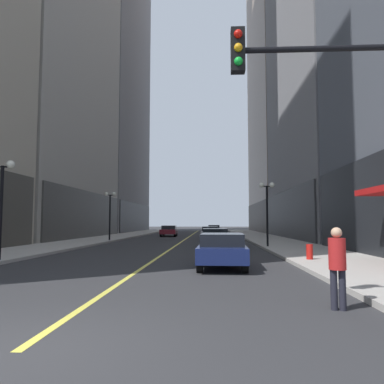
# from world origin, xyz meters

# --- Properties ---
(ground_plane) EXTENTS (200.00, 200.00, 0.00)m
(ground_plane) POSITION_xyz_m (0.00, 35.00, 0.00)
(ground_plane) COLOR #2D2D30
(sidewalk_left) EXTENTS (4.50, 78.00, 0.15)m
(sidewalk_left) POSITION_xyz_m (-8.25, 35.00, 0.07)
(sidewalk_left) COLOR #ADA8A0
(sidewalk_left) RESTS_ON ground
(sidewalk_right) EXTENTS (4.50, 78.00, 0.15)m
(sidewalk_right) POSITION_xyz_m (8.25, 35.00, 0.07)
(sidewalk_right) COLOR #ADA8A0
(sidewalk_right) RESTS_ON ground
(lane_centre_stripe) EXTENTS (0.16, 70.00, 0.01)m
(lane_centre_stripe) POSITION_xyz_m (0.00, 35.00, 0.00)
(lane_centre_stripe) COLOR #E5D64C
(lane_centre_stripe) RESTS_ON ground
(building_left_far) EXTENTS (15.41, 26.00, 80.97)m
(building_left_far) POSITION_xyz_m (-18.11, 60.00, 40.41)
(building_left_far) COLOR gray
(building_left_far) RESTS_ON ground
(building_right_far) EXTENTS (11.85, 26.00, 75.70)m
(building_right_far) POSITION_xyz_m (16.34, 60.00, 37.75)
(building_right_far) COLOR gray
(building_right_far) RESTS_ON ground
(car_navy) EXTENTS (1.93, 4.43, 1.32)m
(car_navy) POSITION_xyz_m (3.07, 9.50, 0.72)
(car_navy) COLOR #141E4C
(car_navy) RESTS_ON ground
(car_green) EXTENTS (1.88, 4.71, 1.32)m
(car_green) POSITION_xyz_m (2.88, 20.28, 0.72)
(car_green) COLOR #196038
(car_green) RESTS_ON ground
(car_silver) EXTENTS (1.78, 4.10, 1.32)m
(car_silver) POSITION_xyz_m (2.56, 31.22, 0.72)
(car_silver) COLOR #B7B7BC
(car_silver) RESTS_ON ground
(car_maroon) EXTENTS (2.04, 4.84, 1.32)m
(car_maroon) POSITION_xyz_m (-2.54, 40.61, 0.72)
(car_maroon) COLOR maroon
(car_maroon) RESTS_ON ground
(car_white) EXTENTS (1.86, 4.07, 1.32)m
(car_white) POSITION_xyz_m (2.99, 48.36, 0.72)
(car_white) COLOR silver
(car_white) RESTS_ON ground
(pedestrian_in_red_jacket) EXTENTS (0.40, 0.40, 1.66)m
(pedestrian_in_red_jacket) POSITION_xyz_m (5.20, 2.68, 0.96)
(pedestrian_in_red_jacket) COLOR black
(pedestrian_in_red_jacket) RESTS_ON ground
(traffic_light_near_right) EXTENTS (3.43, 0.35, 5.65)m
(traffic_light_near_right) POSITION_xyz_m (5.35, 2.20, 3.74)
(traffic_light_near_right) COLOR black
(traffic_light_near_right) RESTS_ON ground
(street_lamp_left_near) EXTENTS (1.06, 0.36, 4.43)m
(street_lamp_left_near) POSITION_xyz_m (-6.40, 10.52, 3.26)
(street_lamp_left_near) COLOR black
(street_lamp_left_near) RESTS_ON ground
(street_lamp_left_far) EXTENTS (1.06, 0.36, 4.43)m
(street_lamp_left_far) POSITION_xyz_m (-6.40, 27.80, 3.26)
(street_lamp_left_far) COLOR black
(street_lamp_left_far) RESTS_ON ground
(street_lamp_right_mid) EXTENTS (1.06, 0.36, 4.43)m
(street_lamp_right_mid) POSITION_xyz_m (6.40, 20.16, 3.26)
(street_lamp_right_mid) COLOR black
(street_lamp_right_mid) RESTS_ON ground
(fire_hydrant_right) EXTENTS (0.28, 0.28, 0.80)m
(fire_hydrant_right) POSITION_xyz_m (6.90, 11.44, 0.40)
(fire_hydrant_right) COLOR red
(fire_hydrant_right) RESTS_ON ground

